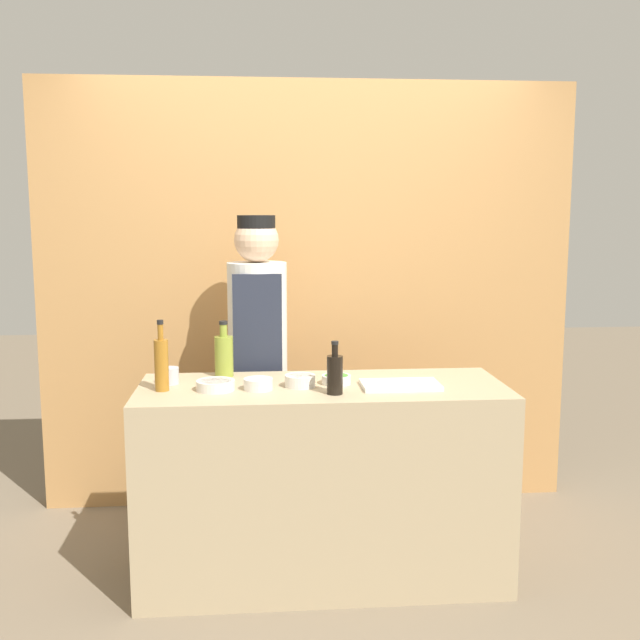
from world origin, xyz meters
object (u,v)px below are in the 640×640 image
(sauce_bowl_green, at_px, (336,379))
(cutting_board, at_px, (400,385))
(sauce_bowl_orange, at_px, (300,380))
(chef_center, at_px, (258,358))
(bottle_amber, at_px, (161,363))
(bottle_soy, at_px, (335,373))
(bottle_oil, at_px, (224,355))
(sauce_bowl_purple, at_px, (258,383))
(cup_steel, at_px, (170,376))
(sauce_bowl_brown, at_px, (216,385))

(sauce_bowl_green, height_order, cutting_board, sauce_bowl_green)
(sauce_bowl_orange, distance_m, chef_center, 0.58)
(sauce_bowl_orange, bearing_deg, bottle_amber, -177.76)
(bottle_soy, height_order, bottle_oil, bottle_oil)
(sauce_bowl_purple, xyz_separation_m, cup_steel, (-0.40, 0.14, 0.01))
(sauce_bowl_green, xyz_separation_m, bottle_amber, (-0.77, -0.06, 0.10))
(cutting_board, height_order, bottle_amber, bottle_amber)
(sauce_bowl_brown, bearing_deg, sauce_bowl_orange, 4.98)
(cutting_board, relative_size, cup_steel, 4.16)
(sauce_bowl_green, bearing_deg, chef_center, 124.70)
(bottle_oil, distance_m, bottle_amber, 0.37)
(sauce_bowl_purple, bearing_deg, sauce_bowl_brown, 177.31)
(cutting_board, height_order, chef_center, chef_center)
(sauce_bowl_purple, distance_m, sauce_bowl_orange, 0.19)
(sauce_bowl_green, xyz_separation_m, cutting_board, (0.28, -0.09, -0.01))
(sauce_bowl_purple, bearing_deg, cutting_board, -0.57)
(sauce_bowl_brown, xyz_separation_m, chef_center, (0.19, 0.58, -0.00))
(sauce_bowl_purple, relative_size, bottle_soy, 0.56)
(sauce_bowl_green, xyz_separation_m, bottle_oil, (-0.52, 0.20, 0.08))
(sauce_bowl_orange, xyz_separation_m, cutting_board, (0.45, -0.05, -0.02))
(sauce_bowl_brown, distance_m, bottle_soy, 0.53)
(sauce_bowl_brown, bearing_deg, bottle_amber, 177.82)
(sauce_bowl_green, distance_m, sauce_bowl_orange, 0.17)
(bottle_soy, relative_size, cup_steel, 2.77)
(chef_center, bearing_deg, sauce_bowl_orange, -71.25)
(sauce_bowl_purple, bearing_deg, sauce_bowl_green, 12.82)
(cutting_board, xyz_separation_m, bottle_soy, (-0.31, -0.10, 0.08))
(bottle_oil, xyz_separation_m, chef_center, (0.16, 0.31, -0.08))
(sauce_bowl_green, bearing_deg, sauce_bowl_brown, -172.44)
(chef_center, bearing_deg, sauce_bowl_green, -55.30)
(bottle_soy, xyz_separation_m, chef_center, (-0.33, 0.70, -0.07))
(cup_steel, bearing_deg, bottle_oil, 30.10)
(bottle_oil, bearing_deg, cutting_board, -20.02)
(bottle_soy, bearing_deg, sauce_bowl_brown, 167.71)
(bottle_amber, relative_size, cup_steel, 3.76)
(bottle_oil, distance_m, chef_center, 0.36)
(bottle_oil, bearing_deg, sauce_bowl_orange, -34.80)
(sauce_bowl_green, distance_m, cutting_board, 0.29)
(cutting_board, relative_size, chef_center, 0.21)
(sauce_bowl_green, relative_size, sauce_bowl_purple, 1.03)
(sauce_bowl_orange, bearing_deg, chef_center, 108.75)
(sauce_bowl_purple, relative_size, cutting_board, 0.37)
(sauce_bowl_purple, height_order, chef_center, chef_center)
(sauce_bowl_green, bearing_deg, bottle_soy, -98.11)
(sauce_bowl_green, bearing_deg, sauce_bowl_orange, -166.81)
(sauce_bowl_brown, distance_m, cup_steel, 0.25)
(cup_steel, relative_size, chef_center, 0.05)
(sauce_bowl_brown, xyz_separation_m, bottle_oil, (0.03, 0.27, 0.08))
(bottle_oil, bearing_deg, cup_steel, -149.90)
(sauce_bowl_green, distance_m, sauce_bowl_purple, 0.36)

